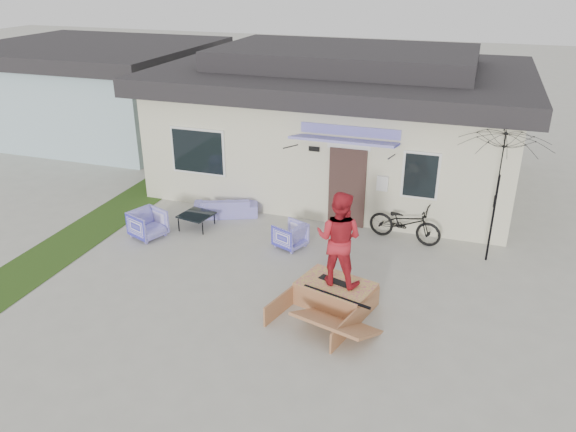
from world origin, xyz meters
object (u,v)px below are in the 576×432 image
(coffee_table, at_px, (197,221))
(patio_umbrella, at_px, (497,190))
(bicycle, at_px, (405,219))
(skater, at_px, (339,237))
(armchair_left, at_px, (148,223))
(skate_ramp, at_px, (335,294))
(armchair_right, at_px, (290,234))
(skateboard, at_px, (337,281))
(loveseat, at_px, (226,204))

(coffee_table, relative_size, patio_umbrella, 0.35)
(bicycle, xyz_separation_m, skater, (-0.89, -3.30, 0.91))
(armchair_left, height_order, skate_ramp, armchair_left)
(skater, bearing_deg, armchair_left, -9.39)
(bicycle, bearing_deg, skater, 175.34)
(armchair_right, height_order, patio_umbrella, patio_umbrella)
(skater, bearing_deg, armchair_right, -44.83)
(bicycle, bearing_deg, skateboard, 175.34)
(armchair_right, relative_size, bicycle, 0.37)
(armchair_right, relative_size, skater, 0.35)
(armchair_left, height_order, coffee_table, armchair_left)
(armchair_right, distance_m, skater, 2.90)
(skate_ramp, height_order, skateboard, skateboard)
(armchair_left, bearing_deg, skater, -83.93)
(armchair_right, xyz_separation_m, skate_ramp, (1.67, -2.11, -0.10))
(coffee_table, relative_size, skate_ramp, 0.40)
(coffee_table, distance_m, patio_umbrella, 7.37)
(bicycle, bearing_deg, skate_ramp, 175.33)
(loveseat, height_order, skater, skater)
(armchair_left, bearing_deg, bicycle, -51.61)
(coffee_table, xyz_separation_m, patio_umbrella, (7.18, 0.57, 1.56))
(skater, bearing_deg, skateboard, 32.65)
(armchair_right, bearing_deg, skate_ramp, 60.55)
(armchair_left, distance_m, skateboard, 5.42)
(bicycle, xyz_separation_m, patio_umbrella, (1.97, -0.41, 1.17))
(armchair_right, bearing_deg, skater, 61.38)
(patio_umbrella, bearing_deg, skate_ramp, -134.37)
(coffee_table, relative_size, bicycle, 0.42)
(loveseat, height_order, patio_umbrella, patio_umbrella)
(skater, bearing_deg, bicycle, -99.04)
(coffee_table, bearing_deg, armchair_left, -135.73)
(armchair_right, height_order, skateboard, armchair_right)
(armchair_right, height_order, coffee_table, armchair_right)
(skater, bearing_deg, loveseat, -33.89)
(armchair_right, xyz_separation_m, bicycle, (2.57, 1.23, 0.24))
(bicycle, height_order, skateboard, bicycle)
(coffee_table, bearing_deg, armchair_right, -5.50)
(loveseat, bearing_deg, skateboard, 117.23)
(bicycle, distance_m, skater, 3.54)
(loveseat, height_order, armchair_right, armchair_right)
(patio_umbrella, height_order, skate_ramp, patio_umbrella)
(loveseat, bearing_deg, patio_umbrella, 153.74)
(armchair_right, bearing_deg, armchair_left, -57.80)
(armchair_right, distance_m, skateboard, 2.67)
(skate_ramp, bearing_deg, coffee_table, 166.72)
(patio_umbrella, bearing_deg, skater, -134.69)
(patio_umbrella, xyz_separation_m, skater, (-2.86, -2.89, -0.26))
(loveseat, xyz_separation_m, patio_umbrella, (6.79, -0.41, 1.41))
(bicycle, xyz_separation_m, skateboard, (-0.89, -3.30, -0.08))
(armchair_right, bearing_deg, loveseat, -96.36)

